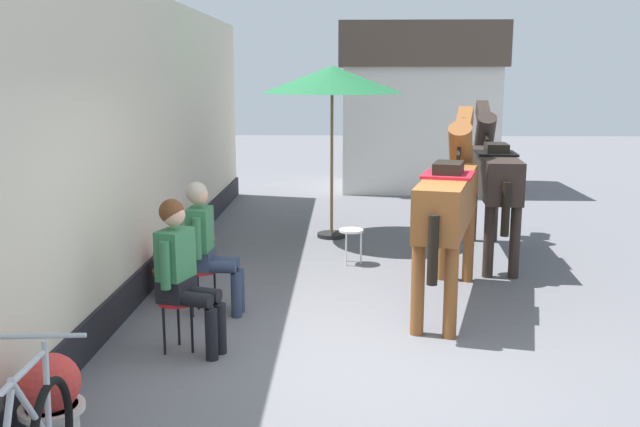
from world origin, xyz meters
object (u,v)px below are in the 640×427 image
flower_planter_inner_far (171,265)px  flower_planter_farthest (200,232)px  saddled_horse_far (493,172)px  cafe_parasol (332,81)px  spare_stool_white (351,234)px  saddled_horse_near (450,197)px  flower_planter_nearest (51,398)px  seated_visitor_far (206,241)px  seated_visitor_near (182,268)px

flower_planter_inner_far → flower_planter_farthest: bearing=90.4°
saddled_horse_far → cafe_parasol: 2.71m
saddled_horse_far → flower_planter_farthest: 4.06m
flower_planter_farthest → spare_stool_white: size_ratio=1.39×
saddled_horse_near → flower_planter_inner_far: saddled_horse_near is taller
saddled_horse_far → flower_planter_nearest: size_ratio=4.68×
flower_planter_farthest → spare_stool_white: 2.09m
saddled_horse_near → flower_planter_nearest: 4.49m
flower_planter_farthest → spare_stool_white: flower_planter_farthest is taller
seated_visitor_far → saddled_horse_near: size_ratio=0.47×
saddled_horse_near → seated_visitor_far: bearing=-168.8°
flower_planter_farthest → cafe_parasol: cafe_parasol is taller
saddled_horse_near → flower_planter_nearest: saddled_horse_near is taller
saddled_horse_near → cafe_parasol: size_ratio=1.14×
saddled_horse_far → spare_stool_white: 2.12m
saddled_horse_far → cafe_parasol: size_ratio=1.16×
saddled_horse_near → flower_planter_farthest: saddled_horse_near is taller
seated_visitor_far → saddled_horse_far: bearing=36.8°
flower_planter_nearest → flower_planter_farthest: bearing=90.3°
flower_planter_nearest → cafe_parasol: (1.74, 6.25, 2.03)m
seated_visitor_near → saddled_horse_far: (3.42, 3.58, 0.38)m
flower_planter_nearest → flower_planter_inner_far: 3.35m
seated_visitor_near → flower_planter_nearest: 1.78m
seated_visitor_near → flower_planter_farthest: (-0.55, 3.39, -0.44)m
flower_planter_nearest → seated_visitor_far: bearing=78.8°
flower_planter_farthest → spare_stool_white: (2.06, -0.32, 0.07)m
saddled_horse_near → seated_visitor_near: bearing=-149.0°
flower_planter_inner_far → seated_visitor_far: bearing=-51.2°
flower_planter_nearest → flower_planter_farthest: same height
seated_visitor_near → flower_planter_nearest: seated_visitor_near is taller
seated_visitor_far → flower_planter_inner_far: (-0.55, 0.68, -0.44)m
saddled_horse_near → saddled_horse_far: size_ratio=0.98×
seated_visitor_far → flower_planter_nearest: 2.76m
cafe_parasol → saddled_horse_far: bearing=-25.1°
flower_planter_inner_far → saddled_horse_near: bearing=-3.4°
seated_visitor_far → flower_planter_farthest: 2.46m
saddled_horse_far → spare_stool_white: bearing=-165.1°
flower_planter_inner_far → flower_planter_farthest: same height
flower_planter_inner_far → cafe_parasol: 3.95m
flower_planter_nearest → flower_planter_farthest: size_ratio=1.00×
seated_visitor_near → flower_planter_inner_far: (-0.54, 1.71, -0.44)m
seated_visitor_far → flower_planter_inner_far: size_ratio=2.17×
saddled_horse_near → saddled_horse_far: bearing=66.9°
seated_visitor_near → flower_planter_nearest: (-0.52, -1.64, -0.44)m
flower_planter_farthest → cafe_parasol: 2.96m
seated_visitor_far → saddled_horse_near: saddled_horse_near is taller
saddled_horse_far → flower_planter_inner_far: bearing=-154.7°
seated_visitor_near → cafe_parasol: (1.22, 4.61, 1.59)m
seated_visitor_near → saddled_horse_near: size_ratio=0.47×
saddled_horse_far → spare_stool_white: (-1.91, -0.51, -0.76)m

